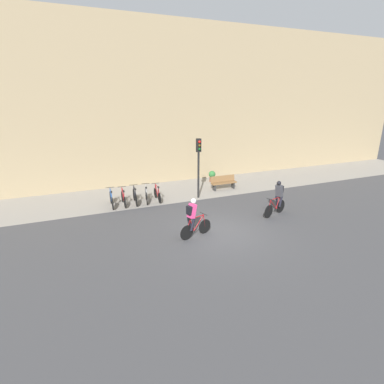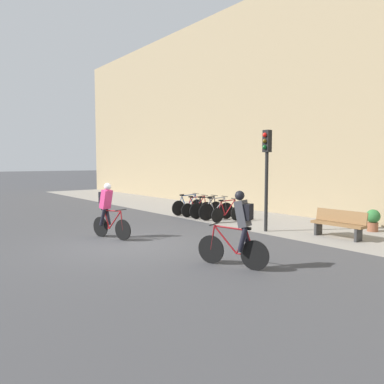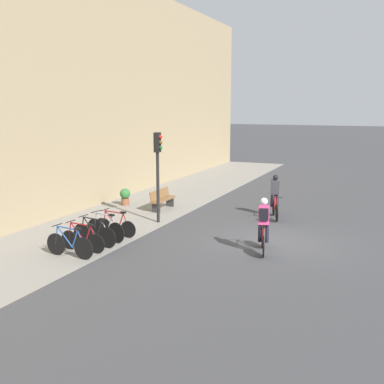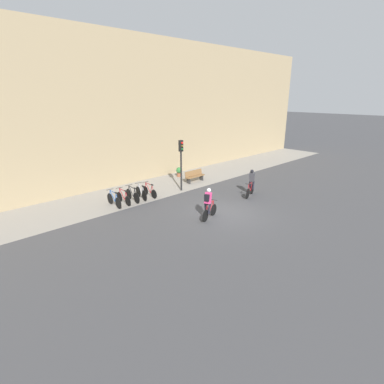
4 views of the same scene
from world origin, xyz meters
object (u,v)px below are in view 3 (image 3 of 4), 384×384
Objects in this scene: cyclist_pink at (264,224)px; bench at (162,199)px; parked_bike_4 at (116,226)px; parked_bike_0 at (70,244)px; cyclist_grey at (275,195)px; parked_bike_3 at (105,229)px; potted_plant at (125,196)px; parked_bike_1 at (83,240)px; traffic_light_pole at (158,161)px; parked_bike_2 at (94,234)px.

cyclist_pink reaches higher than bench.
parked_bike_0 is at bearing 179.97° from parked_bike_4.
cyclist_grey is 8.89m from parked_bike_0.
parked_bike_0 is at bearing -179.96° from parked_bike_3.
cyclist_grey is 5.00m from bench.
cyclist_pink is 9.13m from potted_plant.
parked_bike_3 is (1.31, 0.00, 0.03)m from parked_bike_1.
parked_bike_1 is 1.96m from parked_bike_4.
parked_bike_0 is 0.65m from parked_bike_1.
traffic_light_pole is at bearing -128.79° from potted_plant.
bench is (4.62, 0.50, 0.09)m from parked_bike_4.
bench is at bearing 23.19° from traffic_light_pole.
parked_bike_0 reaches higher than parked_bike_4.
cyclist_pink is 1.09× the size of parked_bike_4.
cyclist_grey is 1.03× the size of parked_bike_2.
bench is at bearing 6.11° from parked_bike_4.
parked_bike_0 is 1.96m from parked_bike_3.
parked_bike_2 is at bearing -179.92° from parked_bike_3.
parked_bike_2 is 4.27m from traffic_light_pole.
parked_bike_1 is at bearing -0.09° from parked_bike_0.
parked_bike_4 is 4.65m from bench.
parked_bike_1 is at bearing 180.00° from parked_bike_4.
cyclist_grey is 1.07× the size of parked_bike_3.
cyclist_grey reaches higher than parked_bike_0.
cyclist_grey is 2.28× the size of potted_plant.
parked_bike_3 is at bearing 0.08° from parked_bike_2.
traffic_light_pole reaches higher than cyclist_pink.
parked_bike_4 reaches higher than potted_plant.
parked_bike_2 is at bearing 104.16° from cyclist_pink.
cyclist_pink reaches higher than potted_plant.
parked_bike_1 is 2.15× the size of potted_plant.
bench is (5.28, 0.49, 0.06)m from parked_bike_3.
parked_bike_4 is (1.96, -0.00, -0.01)m from parked_bike_1.
parked_bike_0 is 5.45m from traffic_light_pole.
cyclist_grey is 7.27m from parked_bike_3.
traffic_light_pole is (2.39, 4.85, 1.51)m from cyclist_pink.
potted_plant is at bearing 24.52° from parked_bike_3.
parked_bike_4 is at bearing -0.06° from parked_bike_2.
traffic_light_pole is 2.04× the size of bench.
cyclist_pink is at bearing -75.84° from parked_bike_2.
parked_bike_2 is 2.22× the size of potted_plant.
parked_bike_1 is at bearing 147.57° from cyclist_grey.
parked_bike_4 is at bearing -0.03° from parked_bike_0.
potted_plant is at bearing 18.54° from parked_bike_0.
parked_bike_0 is (-7.67, 4.46, -0.54)m from cyclist_grey.
cyclist_grey is at bearing -32.43° from parked_bike_1.
parked_bike_2 is at bearing -175.24° from bench.
cyclist_pink is at bearing -121.38° from potted_plant.
parked_bike_4 is (-0.03, 5.30, -0.57)m from cyclist_pink.
bench is at bearing 5.33° from parked_bike_3.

